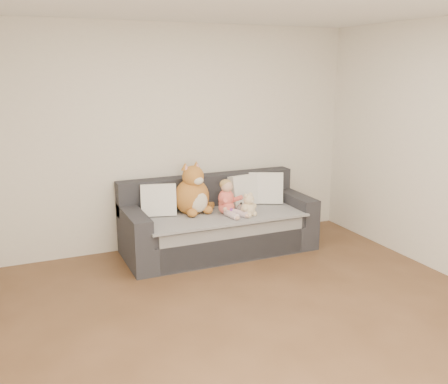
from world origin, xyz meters
name	(u,v)px	position (x,y,z in m)	size (l,w,h in m)	color
room_shell	(256,170)	(0.00, 0.42, 1.30)	(5.00, 5.00, 5.00)	brown
sofa	(218,225)	(0.35, 2.06, 0.31)	(2.20, 0.94, 0.85)	#28282D
cushion_left	(159,200)	(-0.32, 2.18, 0.65)	(0.43, 0.27, 0.37)	white
cushion_right_back	(245,190)	(0.77, 2.19, 0.66)	(0.43, 0.26, 0.39)	white
cushion_right_front	(266,188)	(1.04, 2.17, 0.66)	(0.46, 0.35, 0.40)	white
toddler	(228,200)	(0.42, 1.92, 0.64)	(0.28, 0.42, 0.41)	#EF5A54
plush_cat	(193,194)	(0.08, 2.13, 0.70)	(0.50, 0.48, 0.62)	#AE7326
teddy_bear	(249,207)	(0.60, 1.75, 0.58)	(0.21, 0.17, 0.27)	beige
plush_cow	(242,209)	(0.57, 1.84, 0.54)	(0.13, 0.19, 0.16)	white
sippy_cup	(230,210)	(0.44, 1.89, 0.53)	(0.09, 0.07, 0.10)	purple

